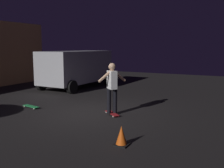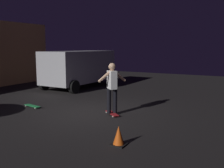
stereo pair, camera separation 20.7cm
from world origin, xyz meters
name	(u,v)px [view 2 (the right image)]	position (x,y,z in m)	size (l,w,h in m)	color
ground_plane	(91,112)	(0.00, 0.00, 0.00)	(28.00, 28.00, 0.00)	black
parked_van	(80,67)	(4.45, 3.68, 1.16)	(4.65, 2.31, 2.03)	#B2B2B7
skateboard_ridden	(112,113)	(0.06, -0.80, 0.06)	(0.65, 0.73, 0.07)	#AD1E23
skateboard_spare	(32,106)	(-0.44, 2.36, 0.06)	(0.34, 0.80, 0.07)	green
skater	(112,84)	(0.06, -0.80, 1.04)	(0.81, 0.70, 1.67)	black
traffic_cone	(119,136)	(-2.21, -2.22, 0.21)	(0.34, 0.34, 0.46)	black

